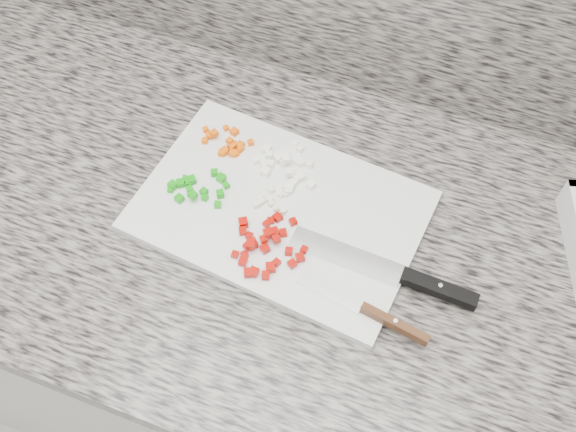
# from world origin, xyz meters

# --- Properties ---
(cabinet) EXTENTS (3.92, 0.62, 0.86)m
(cabinet) POSITION_xyz_m (0.00, 1.44, 0.43)
(cabinet) COLOR silver
(cabinet) RESTS_ON ground
(countertop) EXTENTS (3.96, 0.64, 0.04)m
(countertop) POSITION_xyz_m (0.00, 1.44, 0.88)
(countertop) COLOR slate
(countertop) RESTS_ON cabinet
(cutting_board) EXTENTS (0.43, 0.31, 0.01)m
(cutting_board) POSITION_xyz_m (0.02, 1.46, 0.91)
(cutting_board) COLOR silver
(cutting_board) RESTS_ON countertop
(carrot_pile) EXTENTS (0.09, 0.06, 0.02)m
(carrot_pile) POSITION_xyz_m (-0.10, 1.53, 0.92)
(carrot_pile) COLOR #E95905
(carrot_pile) RESTS_ON cutting_board
(onion_pile) EXTENTS (0.11, 0.10, 0.02)m
(onion_pile) POSITION_xyz_m (0.00, 1.52, 0.92)
(onion_pile) COLOR white
(onion_pile) RESTS_ON cutting_board
(green_pepper_pile) EXTENTS (0.09, 0.07, 0.02)m
(green_pepper_pile) POSITION_xyz_m (-0.11, 1.44, 0.92)
(green_pepper_pile) COLOR #11940D
(green_pepper_pile) RESTS_ON cutting_board
(red_pepper_pile) EXTENTS (0.11, 0.11, 0.02)m
(red_pepper_pile) POSITION_xyz_m (0.02, 1.39, 0.92)
(red_pepper_pile) COLOR #A10902
(red_pepper_pile) RESTS_ON cutting_board
(garlic_pile) EXTENTS (0.05, 0.04, 0.01)m
(garlic_pile) POSITION_xyz_m (0.00, 1.46, 0.92)
(garlic_pile) COLOR beige
(garlic_pile) RESTS_ON cutting_board
(chef_knife) EXTENTS (0.26, 0.04, 0.02)m
(chef_knife) POSITION_xyz_m (0.22, 1.41, 0.92)
(chef_knife) COLOR silver
(chef_knife) RESTS_ON cutting_board
(paring_knife) EXTENTS (0.19, 0.05, 0.02)m
(paring_knife) POSITION_xyz_m (0.20, 1.34, 0.92)
(paring_knife) COLOR silver
(paring_knife) RESTS_ON cutting_board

